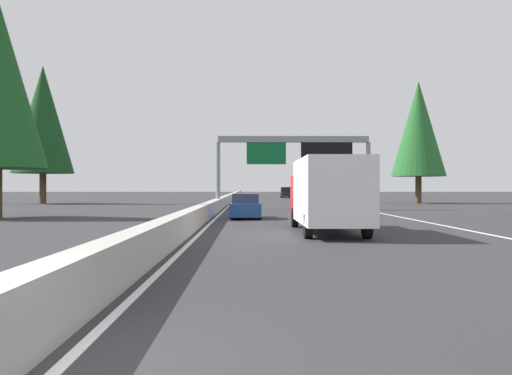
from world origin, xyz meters
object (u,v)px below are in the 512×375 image
minivan_far_center (299,194)px  pickup_far_right (286,192)px  sedan_mid_center (245,207)px  conifer_left_near (43,120)px  conifer_right_mid (418,129)px  sign_gantry_overhead (296,151)px  box_truck_near_center (327,193)px  sedan_mid_right (286,193)px

minivan_far_center → pickup_far_right: 20.08m
sedan_mid_center → conifer_left_near: size_ratio=0.28×
conifer_right_mid → sedan_mid_center: bearing=147.6°
conifer_left_near → pickup_far_right: bearing=-40.1°
conifer_right_mid → conifer_left_near: (-1.00, 42.53, 0.86)m
sign_gantry_overhead → minivan_far_center: bearing=-5.6°
sedan_mid_center → conifer_left_near: bearing=37.2°
box_truck_near_center → pickup_far_right: box_truck_near_center is taller
conifer_right_mid → conifer_left_near: conifer_left_near is taller
sedan_mid_right → conifer_right_mid: conifer_right_mid is taller
minivan_far_center → conifer_right_mid: size_ratio=0.36×
sign_gantry_overhead → conifer_left_near: conifer_left_near is taller
minivan_far_center → conifer_left_near: size_ratio=0.32×
box_truck_near_center → conifer_left_near: (40.64, 26.20, 7.81)m
conifer_right_mid → sign_gantry_overhead: bearing=139.6°
sedan_mid_center → pickup_far_right: size_ratio=0.79×
conifer_right_mid → conifer_left_near: size_ratio=0.91×
pickup_far_right → conifer_right_mid: 37.36m
sedan_mid_center → sign_gantry_overhead: bearing=-17.7°
sedan_mid_right → conifer_left_near: (-41.74, 30.01, 8.74)m
sedan_mid_center → minivan_far_center: bearing=-9.1°
minivan_far_center → sedan_mid_right: minivan_far_center is taller
sedan_mid_center → conifer_right_mid: size_ratio=0.31×
sedan_mid_center → pickup_far_right: pickup_far_right is taller
conifer_left_near → conifer_right_mid: bearing=-88.6°
conifer_right_mid → conifer_left_near: bearing=91.4°
box_truck_near_center → minivan_far_center: box_truck_near_center is taller
sedan_mid_right → minivan_far_center: bearing=-179.9°
box_truck_near_center → sedan_mid_center: box_truck_near_center is taller
pickup_far_right → sedan_mid_center: bearing=174.0°
sedan_mid_center → sedan_mid_right: same height
sign_gantry_overhead → box_truck_near_center: (-23.24, 0.67, -3.17)m
minivan_far_center → pickup_far_right: (20.08, 0.35, -0.04)m
pickup_far_right → sedan_mid_right: size_ratio=1.27×
minivan_far_center → sign_gantry_overhead: bearing=174.4°
sign_gantry_overhead → conifer_left_near: (17.40, 26.87, 4.63)m
conifer_right_mid → sedan_mid_right: bearing=17.1°
minivan_far_center → box_truck_near_center: bearing=176.1°
box_truck_near_center → sedan_mid_right: 82.47m
sedan_mid_right → conifer_right_mid: bearing=-162.9°
sedan_mid_right → conifer_right_mid: size_ratio=0.31×
sign_gantry_overhead → conifer_right_mid: 24.46m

